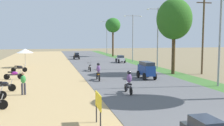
{
  "coord_description": "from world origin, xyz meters",
  "views": [
    {
      "loc": [
        -7.64,
        -8.05,
        4.01
      ],
      "look_at": [
        -0.93,
        19.62,
        1.22
      ],
      "focal_mm": 40.74,
      "sensor_mm": 36.0,
      "label": 1
    }
  ],
  "objects": [
    {
      "name": "streetlamp_far",
      "position": [
        5.8,
        32.63,
        4.56
      ],
      "size": [
        3.16,
        0.2,
        7.8
      ],
      "color": "gray",
      "rests_on": "median_strip"
    },
    {
      "name": "vendor_umbrella",
      "position": [
        -11.0,
        27.97,
        2.31
      ],
      "size": [
        2.2,
        2.2,
        2.52
      ],
      "color": "#99999E",
      "rests_on": "dirt_shoulder"
    },
    {
      "name": "median_tree_third",
      "position": [
        5.5,
        45.34,
        6.7
      ],
      "size": [
        3.25,
        3.25,
        8.29
      ],
      "color": "#4C351E",
      "rests_on": "median_strip"
    },
    {
      "name": "streetlamp_mid",
      "position": [
        5.8,
        22.43,
        4.55
      ],
      "size": [
        3.16,
        0.2,
        7.8
      ],
      "color": "gray",
      "rests_on": "median_strip"
    },
    {
      "name": "motorbike_foreground_rider",
      "position": [
        -2.3,
        8.99,
        0.86
      ],
      "size": [
        0.54,
        1.8,
        1.66
      ],
      "color": "black",
      "rests_on": "road_strip"
    },
    {
      "name": "parked_motorbike_fifth",
      "position": [
        -11.22,
        23.02,
        0.55
      ],
      "size": [
        1.8,
        0.54,
        0.94
      ],
      "color": "black",
      "rests_on": "dirt_shoulder"
    },
    {
      "name": "parked_motorbike_fourth",
      "position": [
        -11.12,
        17.63,
        0.55
      ],
      "size": [
        1.8,
        0.54,
        0.94
      ],
      "color": "black",
      "rests_on": "dirt_shoulder"
    },
    {
      "name": "median_tree_second",
      "position": [
        5.58,
        17.62,
        6.06
      ],
      "size": [
        3.85,
        3.85,
        8.27
      ],
      "color": "#4C351E",
      "rests_on": "median_strip"
    },
    {
      "name": "car_sedan_white",
      "position": [
        3.27,
        31.21,
        0.74
      ],
      "size": [
        1.1,
        2.26,
        1.19
      ],
      "color": "silver",
      "rests_on": "road_strip"
    },
    {
      "name": "streetlamp_near",
      "position": [
        5.8,
        10.06,
        4.81
      ],
      "size": [
        3.16,
        0.2,
        8.29
      ],
      "color": "gray",
      "rests_on": "median_strip"
    },
    {
      "name": "car_van_blue",
      "position": [
        1.36,
        14.9,
        1.02
      ],
      "size": [
        1.19,
        2.41,
        1.67
      ],
      "color": "navy",
      "rests_on": "road_strip"
    },
    {
      "name": "streetlamp_farthest",
      "position": [
        5.8,
        52.73,
        4.74
      ],
      "size": [
        3.16,
        0.2,
        8.16
      ],
      "color": "gray",
      "rests_on": "median_strip"
    },
    {
      "name": "street_signboard",
      "position": [
        -5.61,
        2.93,
        1.11
      ],
      "size": [
        0.06,
        1.3,
        1.5
      ],
      "color": "#262628",
      "rests_on": "dirt_shoulder"
    },
    {
      "name": "motorbike_ahead_second",
      "position": [
        -3.37,
        15.03,
        0.86
      ],
      "size": [
        0.54,
        1.8,
        1.66
      ],
      "color": "black",
      "rests_on": "road_strip"
    },
    {
      "name": "motorbike_ahead_third",
      "position": [
        -3.12,
        22.1,
        0.57
      ],
      "size": [
        0.54,
        1.8,
        0.94
      ],
      "color": "black",
      "rests_on": "road_strip"
    },
    {
      "name": "pedestrian_on_shoulder",
      "position": [
        -9.54,
        10.37,
        0.96
      ],
      "size": [
        0.41,
        0.33,
        1.62
      ],
      "color": "#33333D",
      "rests_on": "dirt_shoulder"
    },
    {
      "name": "car_hatchback_black",
      "position": [
        -2.93,
        39.76,
        0.75
      ],
      "size": [
        1.04,
        2.0,
        1.23
      ],
      "color": "black",
      "rests_on": "road_strip"
    },
    {
      "name": "utility_pole_near",
      "position": [
        8.74,
        16.92,
        4.36
      ],
      "size": [
        1.8,
        0.2,
        8.35
      ],
      "color": "brown",
      "rests_on": "ground"
    },
    {
      "name": "parked_motorbike_third",
      "position": [
        -11.09,
        11.81,
        0.55
      ],
      "size": [
        1.8,
        0.54,
        0.94
      ],
      "color": "black",
      "rests_on": "dirt_shoulder"
    }
  ]
}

